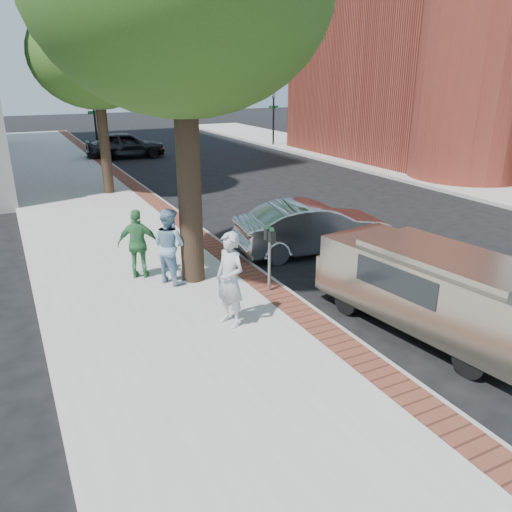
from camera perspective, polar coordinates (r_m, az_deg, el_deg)
ground at (r=10.36m, az=-0.33°, el=-6.41°), size 120.00×120.00×0.00m
sidewalk at (r=17.13m, az=-17.03°, el=3.76°), size 5.00×60.00×0.15m
brick_strip at (r=17.59m, az=-10.00°, el=5.02°), size 0.60×60.00×0.01m
curb at (r=17.71m, az=-8.91°, el=4.91°), size 0.10×60.00×0.15m
sidewalk_far at (r=25.18m, az=21.84°, el=8.20°), size 5.00×60.00×0.15m
church at (r=33.13m, az=24.69°, el=22.92°), size 19.00×16.00×20.40m
signal_near at (r=30.82m, az=-17.94°, el=14.68°), size 0.70×0.15×3.80m
signal_far at (r=34.66m, az=2.01°, el=16.08°), size 0.70×0.15×3.80m
tree_far at (r=20.65m, az=-17.89°, el=21.02°), size 4.80×4.80×7.14m
parking_meter at (r=10.60m, az=1.57°, el=1.25°), size 0.12×0.32×1.47m
person_gray at (r=9.21m, az=-2.99°, el=-2.72°), size 0.61×0.76×1.82m
person_officer at (r=11.34m, az=-9.85°, el=1.17°), size 0.95×1.04×1.71m
person_green at (r=11.74m, az=-13.28°, el=1.34°), size 1.03×0.75×1.62m
sedan_silver at (r=13.67m, az=6.55°, el=3.25°), size 4.42×2.06×1.40m
bg_car at (r=30.78m, az=-14.70°, el=12.19°), size 4.59×2.04×1.53m
van at (r=9.92m, az=18.73°, el=-3.10°), size 2.28×4.63×1.64m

